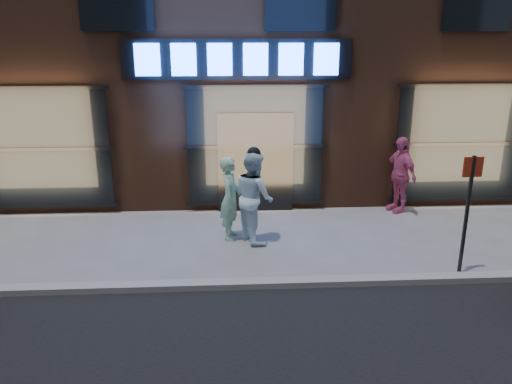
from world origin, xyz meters
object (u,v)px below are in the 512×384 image
man_cap (254,197)px  sign_post (468,204)px  passerby (400,174)px  man_bowtie (230,198)px

man_cap → sign_post: bearing=-140.0°
man_cap → passerby: man_cap is taller
man_cap → passerby: bearing=-89.5°
man_cap → passerby: 3.95m
passerby → sign_post: size_ratio=0.84×
passerby → sign_post: (0.02, -3.41, 0.40)m
sign_post → man_bowtie: bearing=151.2°
man_bowtie → sign_post: (4.10, -1.94, 0.44)m
man_bowtie → sign_post: size_ratio=0.80×
man_bowtie → passerby: passerby is taller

